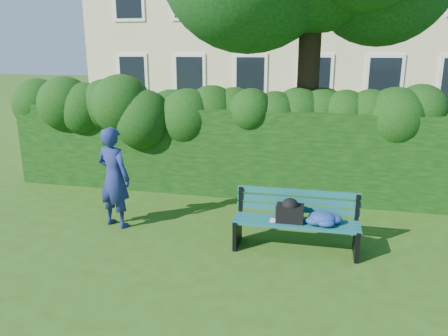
# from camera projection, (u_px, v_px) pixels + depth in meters

# --- Properties ---
(ground) EXTENTS (80.00, 80.00, 0.00)m
(ground) POSITION_uv_depth(u_px,v_px,m) (216.00, 231.00, 7.36)
(ground) COLOR #315013
(ground) RESTS_ON ground
(hedge) EXTENTS (10.00, 1.00, 1.80)m
(hedge) POSITION_uv_depth(u_px,v_px,m) (241.00, 151.00, 9.19)
(hedge) COLOR black
(hedge) RESTS_ON ground
(park_bench) EXTENTS (1.89, 0.59, 0.89)m
(park_bench) POSITION_uv_depth(u_px,v_px,m) (301.00, 219.00, 6.57)
(park_bench) COLOR #0E4247
(park_bench) RESTS_ON ground
(man_reading) EXTENTS (0.72, 0.57, 1.74)m
(man_reading) POSITION_uv_depth(u_px,v_px,m) (114.00, 177.00, 7.39)
(man_reading) COLOR navy
(man_reading) RESTS_ON ground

